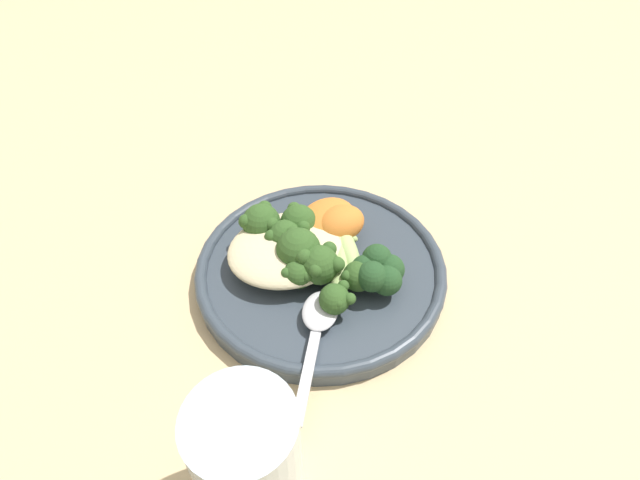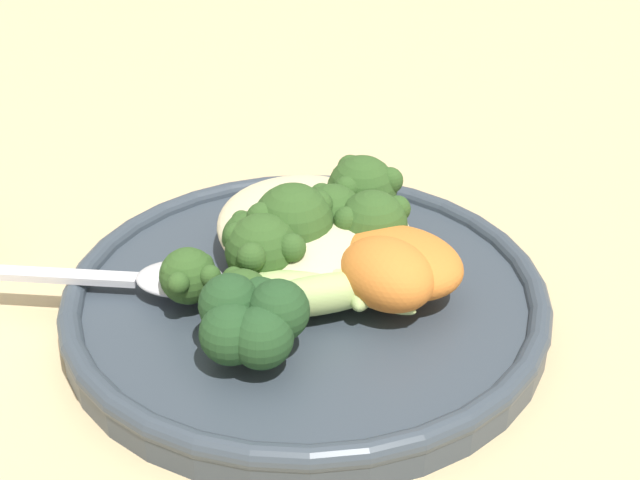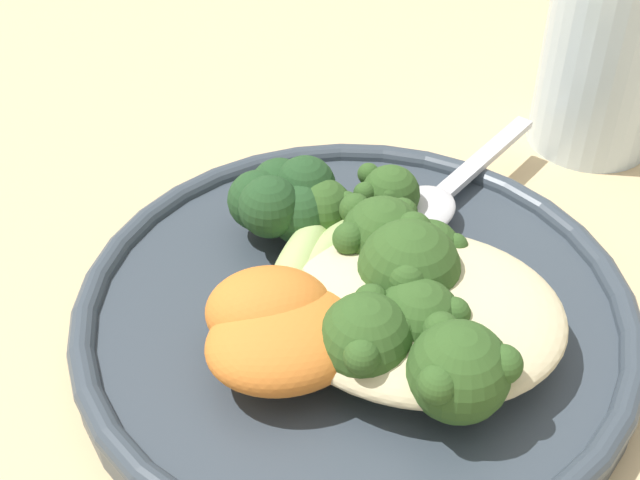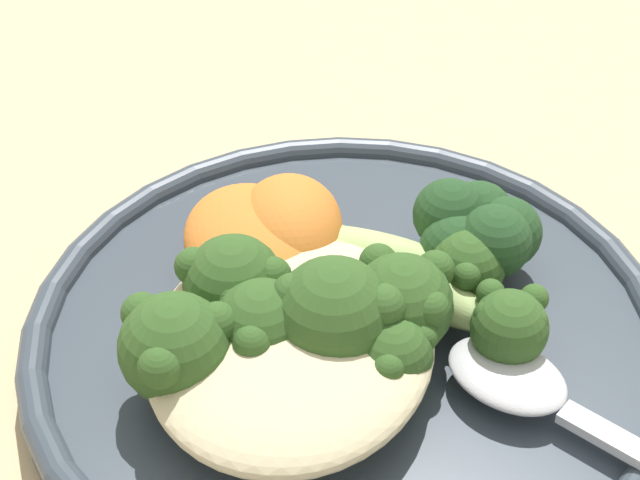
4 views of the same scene
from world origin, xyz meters
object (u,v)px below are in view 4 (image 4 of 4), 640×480
object	(u,v)px
broccoli_stalk_2	(272,313)
broccoli_stalk_0	(248,276)
broccoli_stalk_5	(388,290)
broccoli_stalk_3	(332,308)
spoon	(537,392)
kale_tuft	(477,230)
quinoa_mound	(302,345)
plate	(349,339)
sweet_potato_chunk_0	(253,241)
sweet_potato_chunk_1	(290,224)
broccoli_stalk_6	(448,298)
broccoli_stalk_4	(368,322)
broccoli_stalk_7	(417,260)
broccoli_stalk_1	(195,335)

from	to	relation	value
broccoli_stalk_2	broccoli_stalk_0	bearing A→B (deg)	-133.21
broccoli_stalk_5	broccoli_stalk_2	bearing A→B (deg)	-112.33
broccoli_stalk_3	spoon	size ratio (longest dim) A/B	0.78
broccoli_stalk_5	kale_tuft	world-z (taller)	broccoli_stalk_5
quinoa_mound	spoon	size ratio (longest dim) A/B	0.97
plate	sweet_potato_chunk_0	world-z (taller)	sweet_potato_chunk_0
broccoli_stalk_2	sweet_potato_chunk_1	size ratio (longest dim) A/B	1.64
broccoli_stalk_6	spoon	size ratio (longest dim) A/B	0.84
broccoli_stalk_6	broccoli_stalk_2	bearing A→B (deg)	-134.79
quinoa_mound	broccoli_stalk_5	size ratio (longest dim) A/B	1.68
broccoli_stalk_3	sweet_potato_chunk_1	bearing A→B (deg)	-168.66
broccoli_stalk_2	broccoli_stalk_4	size ratio (longest dim) A/B	0.82
broccoli_stalk_7	kale_tuft	xyz separation A→B (m)	(0.02, -0.02, 0.00)
sweet_potato_chunk_1	kale_tuft	world-z (taller)	kale_tuft
spoon	sweet_potato_chunk_1	bearing A→B (deg)	178.32
broccoli_stalk_5	broccoli_stalk_0	bearing A→B (deg)	-135.19
broccoli_stalk_2	spoon	distance (m)	0.10
broccoli_stalk_1	sweet_potato_chunk_1	world-z (taller)	broccoli_stalk_1
broccoli_stalk_5	broccoli_stalk_3	bearing A→B (deg)	-95.74
broccoli_stalk_2	broccoli_stalk_4	xyz separation A→B (m)	(0.01, -0.03, -0.00)
broccoli_stalk_0	broccoli_stalk_4	distance (m)	0.05
broccoli_stalk_2	sweet_potato_chunk_1	world-z (taller)	broccoli_stalk_2
broccoli_stalk_1	spoon	distance (m)	0.12
broccoli_stalk_7	quinoa_mound	bearing A→B (deg)	-115.84
broccoli_stalk_4	broccoli_stalk_6	xyz separation A→B (m)	(0.02, -0.03, 0.00)
quinoa_mound	broccoli_stalk_7	distance (m)	0.06
broccoli_stalk_5	broccoli_stalk_4	bearing A→B (deg)	-70.53
broccoli_stalk_4	sweet_potato_chunk_1	world-z (taller)	sweet_potato_chunk_1
broccoli_stalk_0	kale_tuft	world-z (taller)	broccoli_stalk_0
broccoli_stalk_0	broccoli_stalk_3	xyz separation A→B (m)	(-0.01, -0.03, 0.00)
broccoli_stalk_0	broccoli_stalk_6	xyz separation A→B (m)	(0.01, -0.07, -0.01)
broccoli_stalk_4	broccoli_stalk_7	xyz separation A→B (m)	(0.04, -0.01, 0.00)
quinoa_mound	broccoli_stalk_2	distance (m)	0.02
broccoli_stalk_4	spoon	distance (m)	0.06
broccoli_stalk_5	spoon	size ratio (longest dim) A/B	0.58
broccoli_stalk_6	sweet_potato_chunk_1	xyz separation A→B (m)	(0.03, 0.07, 0.00)
broccoli_stalk_5	sweet_potato_chunk_1	world-z (taller)	broccoli_stalk_5
quinoa_mound	sweet_potato_chunk_1	world-z (taller)	sweet_potato_chunk_1
broccoli_stalk_2	sweet_potato_chunk_0	xyz separation A→B (m)	(0.04, 0.02, -0.00)
broccoli_stalk_4	broccoli_stalk_5	bearing A→B (deg)	124.20
quinoa_mound	sweet_potato_chunk_1	size ratio (longest dim) A/B	2.29
broccoli_stalk_3	broccoli_stalk_2	bearing A→B (deg)	-100.43
broccoli_stalk_0	plate	bearing A→B (deg)	125.93
spoon	kale_tuft	bearing A→B (deg)	140.69
quinoa_mound	broccoli_stalk_3	world-z (taller)	broccoli_stalk_3
broccoli_stalk_6	spoon	distance (m)	0.05
broccoli_stalk_3	quinoa_mound	bearing A→B (deg)	-50.40
broccoli_stalk_2	plate	bearing A→B (deg)	134.90
sweet_potato_chunk_0	kale_tuft	size ratio (longest dim) A/B	1.28
quinoa_mound	broccoli_stalk_6	world-z (taller)	broccoli_stalk_6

